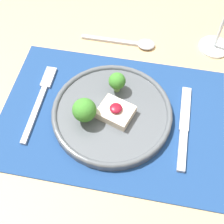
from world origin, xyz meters
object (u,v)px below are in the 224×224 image
object	(u,v)px
spoon	(134,43)
fork	(41,97)
dinner_plate	(111,113)
knife	(184,132)

from	to	relation	value
spoon	fork	bearing A→B (deg)	-128.21
dinner_plate	fork	world-z (taller)	dinner_plate
fork	spoon	world-z (taller)	spoon
dinner_plate	spoon	world-z (taller)	dinner_plate
knife	spoon	size ratio (longest dim) A/B	1.09
knife	fork	bearing A→B (deg)	174.45
spoon	dinner_plate	bearing A→B (deg)	-91.33
dinner_plate	spoon	size ratio (longest dim) A/B	1.36
dinner_plate	spoon	distance (m)	0.23
fork	knife	world-z (taller)	knife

